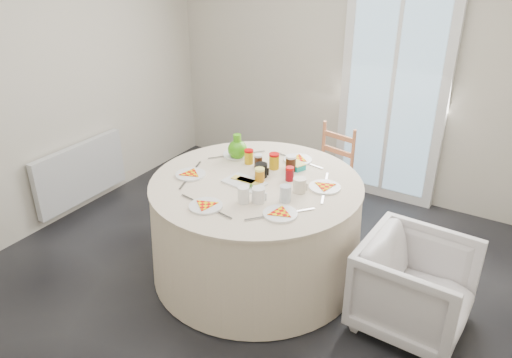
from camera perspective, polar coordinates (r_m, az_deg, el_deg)
The scene contains 14 objects.
floor at distance 3.86m, azimuth -1.31°, elevation -12.08°, with size 4.00×4.00×0.00m, color black.
wall_back at distance 4.95m, azimuth 11.40°, elevation 13.07°, with size 4.00×0.02×2.60m, color #BCB5A3.
wall_left at distance 4.57m, azimuth -23.53°, elevation 10.33°, with size 0.02×4.00×2.60m, color #BCB5A3.
glass_door at distance 4.85m, azimuth 15.38°, elevation 9.30°, with size 1.00×0.08×2.10m, color silver.
radiator at distance 4.94m, azimuth -19.40°, elevation 0.68°, with size 0.07×1.00×0.55m, color silver.
table at distance 3.81m, azimuth 0.00°, elevation -5.73°, with size 1.60×1.60×0.81m, color beige.
wooden_chair at distance 4.59m, azimuth 8.10°, elevation 1.24°, with size 0.38×0.36×0.85m, color #C96A42, non-canonical shape.
armchair at distance 3.46m, azimuth 17.85°, elevation -10.69°, with size 0.68×0.64×0.70m, color silver.
place_settings at distance 3.62m, azimuth 0.00°, elevation -0.43°, with size 1.22×1.22×0.02m, color white, non-canonical shape.
jar_cluster at distance 3.75m, azimuth 1.31°, elevation 1.47°, with size 0.47×0.23×0.14m, color #AC811A, non-canonical shape.
butter_tub at distance 3.82m, azimuth 4.63°, elevation 1.28°, with size 0.13×0.09×0.05m, color #119F9C.
green_pitcher at distance 3.95m, azimuth -2.15°, elevation 3.59°, with size 0.15×0.15×0.20m, color #3B9A10, non-canonical shape.
cheese_platter at distance 3.59m, azimuth -1.34°, elevation -0.58°, with size 0.29×0.19×0.04m, color white, non-canonical shape.
mugs_glasses at distance 3.50m, azimuth 2.13°, elevation -0.66°, with size 0.69×0.69×0.13m, color #989392, non-canonical shape.
Camera 1 is at (1.64, -2.53, 2.41)m, focal length 35.00 mm.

